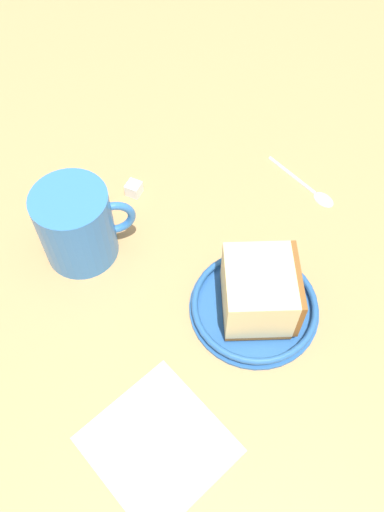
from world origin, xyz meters
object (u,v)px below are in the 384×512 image
at_px(tea_mug, 77,225).
at_px(sugar_cube, 134,189).
at_px(cake_slice, 260,291).
at_px(folded_napkin, 158,444).
at_px(small_plate, 254,306).
at_px(teaspoon, 314,190).

bearing_deg(tea_mug, sugar_cube, -85.28).
xyz_separation_m(cake_slice, folded_napkin, (-0.00, 0.19, -0.04)).
height_order(folded_napkin, sugar_cube, sugar_cube).
xyz_separation_m(small_plate, sugar_cube, (0.22, -0.05, 0.00)).
xyz_separation_m(cake_slice, sugar_cube, (0.22, -0.05, -0.03)).
distance_m(cake_slice, teaspoon, 0.20).
distance_m(cake_slice, tea_mug, 0.22).
bearing_deg(sugar_cube, tea_mug, 94.72).
xyz_separation_m(small_plate, tea_mug, (0.21, 0.06, 0.04)).
distance_m(cake_slice, sugar_cube, 0.23).
xyz_separation_m(small_plate, folded_napkin, (-0.01, 0.18, -0.00)).
bearing_deg(cake_slice, tea_mug, 14.91).
distance_m(tea_mug, teaspoon, 0.31).
xyz_separation_m(tea_mug, folded_napkin, (-0.22, 0.13, -0.05)).
distance_m(small_plate, cake_slice, 0.03).
height_order(tea_mug, folded_napkin, tea_mug).
xyz_separation_m(folded_napkin, sugar_cube, (0.23, -0.23, 0.01)).
bearing_deg(cake_slice, small_plate, 38.68).
bearing_deg(teaspoon, folded_napkin, 95.89).
bearing_deg(folded_napkin, sugar_cube, -45.62).
relative_size(small_plate, sugar_cube, 8.17).
relative_size(cake_slice, sugar_cube, 6.32).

